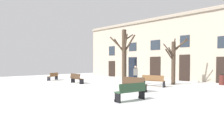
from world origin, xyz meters
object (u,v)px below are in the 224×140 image
object	(u,v)px
tree_foreground	(124,56)
person_crossing_plaza	(136,74)
litter_bin	(222,80)
bench_near_center_tree	(153,81)
tree_center	(174,60)
streetlamp	(126,61)
bench_near_lamp	(131,91)
bench_facing_shops	(76,78)
bench_back_to_back_right	(135,84)
bench_by_litter_bin	(53,76)

from	to	relation	value
tree_foreground	person_crossing_plaza	size ratio (longest dim) A/B	2.69
litter_bin	person_crossing_plaza	xyz separation A→B (m)	(-5.77, -4.53, 0.45)
litter_bin	bench_near_center_tree	bearing A→B (deg)	-125.77
tree_center	streetlamp	xyz separation A→B (m)	(-7.53, 2.76, 0.03)
tree_foreground	bench_near_center_tree	world-z (taller)	tree_foreground
tree_foreground	bench_near_lamp	distance (m)	5.75
streetlamp	bench_near_center_tree	distance (m)	8.95
bench_facing_shops	bench_near_center_tree	size ratio (longest dim) A/B	1.06
tree_foreground	streetlamp	size ratio (longest dim) A/B	1.27
tree_foreground	bench_back_to_back_right	xyz separation A→B (m)	(1.93, -1.26, -1.91)
tree_center	bench_near_lamp	world-z (taller)	tree_center
bench_back_to_back_right	bench_facing_shops	world-z (taller)	bench_back_to_back_right
bench_by_litter_bin	bench_near_lamp	xyz separation A→B (m)	(13.49, -3.49, 0.03)
bench_near_center_tree	bench_by_litter_bin	bearing A→B (deg)	3.90
streetlamp	litter_bin	distance (m)	10.82
tree_foreground	bench_near_center_tree	distance (m)	3.05
tree_foreground	bench_by_litter_bin	bearing A→B (deg)	-177.25
litter_bin	bench_facing_shops	size ratio (longest dim) A/B	0.46
tree_foreground	streetlamp	world-z (taller)	tree_foreground
bench_facing_shops	person_crossing_plaza	bearing A→B (deg)	-134.75
bench_back_to_back_right	bench_near_center_tree	world-z (taller)	bench_back_to_back_right
bench_by_litter_bin	bench_near_lamp	size ratio (longest dim) A/B	0.92
streetlamp	bench_by_litter_bin	size ratio (longest dim) A/B	2.14
streetlamp	bench_back_to_back_right	distance (m)	11.39
person_crossing_plaza	litter_bin	bearing A→B (deg)	-174.58
bench_by_litter_bin	bench_near_center_tree	bearing A→B (deg)	73.22
litter_bin	tree_foreground	bearing A→B (deg)	-126.40
bench_back_to_back_right	streetlamp	bearing A→B (deg)	-53.15
person_crossing_plaza	streetlamp	bearing A→B (deg)	-76.67
tree_center	bench_back_to_back_right	xyz separation A→B (m)	(-0.03, -5.66, -1.63)
bench_facing_shops	bench_near_center_tree	xyz separation A→B (m)	(6.59, 2.61, 0.02)
tree_center	bench_near_center_tree	bearing A→B (deg)	-101.05
bench_by_litter_bin	bench_near_lamp	world-z (taller)	bench_near_lamp
person_crossing_plaza	bench_near_lamp	bearing A→B (deg)	91.71
bench_near_lamp	litter_bin	bearing A→B (deg)	-176.92
bench_near_center_tree	tree_foreground	bearing A→B (deg)	44.08
bench_back_to_back_right	bench_near_lamp	bearing A→B (deg)	118.40
litter_bin	bench_facing_shops	distance (m)	12.80
streetlamp	bench_facing_shops	world-z (taller)	streetlamp
tree_center	bench_near_center_tree	world-z (taller)	tree_center
bench_facing_shops	bench_near_lamp	distance (m)	9.39
bench_near_lamp	bench_near_center_tree	size ratio (longest dim) A/B	0.95
bench_facing_shops	bench_near_lamp	xyz separation A→B (m)	(8.82, -3.22, -0.00)
streetlamp	bench_near_lamp	world-z (taller)	streetlamp
tree_foreground	bench_near_lamp	size ratio (longest dim) A/B	2.51
litter_bin	bench_back_to_back_right	bearing A→B (deg)	-111.22
streetlamp	bench_back_to_back_right	xyz separation A→B (m)	(7.50, -8.41, -1.66)
bench_back_to_back_right	bench_near_center_tree	xyz separation A→B (m)	(-0.46, 3.14, -0.00)
person_crossing_plaza	bench_by_litter_bin	bearing A→B (deg)	-15.14
streetlamp	bench_near_center_tree	world-z (taller)	streetlamp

